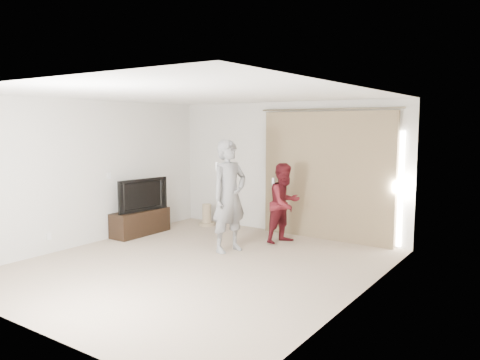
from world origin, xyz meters
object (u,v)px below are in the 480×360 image
tv (140,194)px  person_woman (285,203)px  tv_console (140,222)px  person_man (229,196)px

tv → person_woman: (2.66, 1.04, -0.06)m
tv_console → tv: (0.00, 0.00, 0.56)m
person_man → person_woman: size_ratio=1.30×
tv → person_man: bearing=-81.8°
person_man → tv_console: bearing=180.0°
tv_console → person_man: 2.28m
tv → person_man: 2.17m
person_man → person_woman: 1.17m
person_man → tv: bearing=180.0°
tv → person_woman: person_woman is taller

